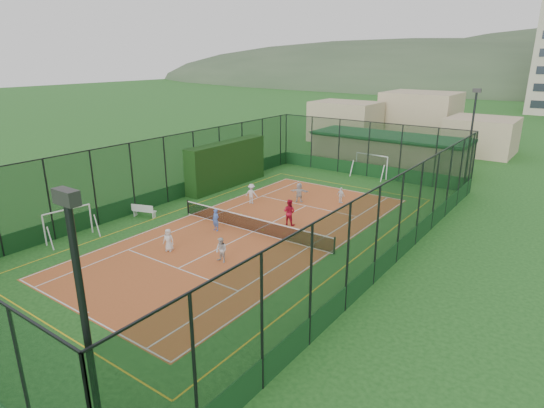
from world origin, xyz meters
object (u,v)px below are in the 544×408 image
(clubhouse, at_px, (389,151))
(child_far_right, at_px, (341,195))
(floodlight_se, at_px, (92,371))
(coach, at_px, (289,212))
(child_near_mid, at_px, (216,220))
(floodlight_ne, at_px, (470,143))
(futsal_goal_far, at_px, (371,166))
(child_far_back, at_px, (299,192))
(child_near_left, at_px, (169,240))
(child_far_left, at_px, (252,194))
(futsal_goal_near, at_px, (68,224))
(white_bench, at_px, (144,210))
(child_near_right, at_px, (221,250))

(clubhouse, distance_m, child_far_right, 13.68)
(floodlight_se, xyz_separation_m, coach, (-7.46, 19.00, -3.25))
(child_near_mid, bearing_deg, floodlight_ne, 63.77)
(clubhouse, relative_size, child_far_right, 12.40)
(clubhouse, distance_m, futsal_goal_far, 4.98)
(child_near_mid, bearing_deg, child_far_right, 73.11)
(futsal_goal_far, bearing_deg, child_far_back, -93.64)
(child_near_left, xyz_separation_m, child_far_left, (-1.55, 9.60, 0.10))
(futsal_goal_near, xyz_separation_m, child_far_right, (10.12, 15.86, -0.32))
(clubhouse, height_order, futsal_goal_far, clubhouse)
(floodlight_se, distance_m, white_bench, 22.15)
(floodlight_ne, bearing_deg, white_bench, -131.14)
(child_far_right, distance_m, child_far_back, 3.14)
(floodlight_se, relative_size, coach, 4.74)
(child_near_mid, bearing_deg, clubhouse, 89.61)
(child_far_left, bearing_deg, child_far_right, -156.41)
(futsal_goal_near, bearing_deg, floodlight_se, -110.90)
(child_near_right, xyz_separation_m, child_far_back, (-2.29, 11.37, 0.05))
(white_bench, height_order, child_far_left, child_far_left)
(child_near_mid, height_order, child_far_left, child_far_left)
(child_far_right, height_order, coach, coach)
(child_far_right, bearing_deg, child_near_mid, 85.22)
(futsal_goal_near, xyz_separation_m, child_near_mid, (6.30, 6.19, -0.22))
(child_far_right, bearing_deg, floodlight_se, 122.02)
(floodlight_ne, distance_m, futsal_goal_far, 8.82)
(floodlight_ne, bearing_deg, child_near_mid, -120.89)
(child_far_right, bearing_deg, futsal_goal_near, 74.24)
(floodlight_se, bearing_deg, clubhouse, 102.56)
(floodlight_ne, height_order, child_near_left, floodlight_ne)
(child_far_left, xyz_separation_m, child_far_back, (2.71, 2.40, -0.01))
(floodlight_ne, bearing_deg, child_far_left, -135.35)
(clubhouse, bearing_deg, child_near_right, -87.09)
(futsal_goal_far, distance_m, child_far_left, 13.19)
(white_bench, height_order, futsal_goal_near, futsal_goal_near)
(child_near_left, xyz_separation_m, child_far_right, (3.87, 13.57, -0.04))
(clubhouse, height_order, child_near_right, clubhouse)
(white_bench, relative_size, child_far_left, 1.11)
(futsal_goal_near, bearing_deg, child_near_mid, -37.88)
(futsal_goal_near, bearing_deg, child_near_right, -65.63)
(floodlight_se, relative_size, child_near_mid, 5.79)
(child_far_right, bearing_deg, futsal_goal_far, -63.86)
(floodlight_se, bearing_deg, child_far_back, 112.11)
(child_near_left, bearing_deg, futsal_goal_far, 62.47)
(floodlight_ne, relative_size, clubhouse, 0.54)
(white_bench, relative_size, child_far_right, 1.37)
(child_near_left, bearing_deg, child_far_back, 63.29)
(clubhouse, height_order, futsal_goal_near, clubhouse)
(floodlight_se, xyz_separation_m, child_near_right, (-7.26, 12.13, -3.42))
(child_far_left, bearing_deg, child_near_mid, 93.05)
(child_far_left, height_order, coach, coach)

